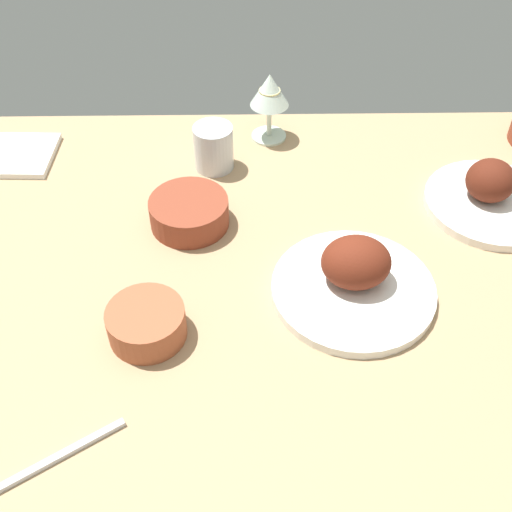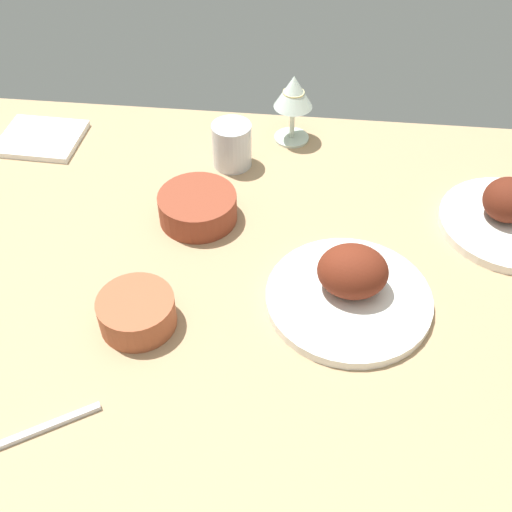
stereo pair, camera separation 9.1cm
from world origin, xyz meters
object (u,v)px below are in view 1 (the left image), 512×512
object	(u,v)px
bowl_onions	(146,322)
fork_loose	(54,459)
plate_far_side	(354,278)
wine_glass	(270,94)
water_tumbler	(214,148)
bowl_cream	(189,211)
plate_center_main	(491,195)
folded_napkin	(13,155)

from	to	relation	value
bowl_onions	fork_loose	bearing A→B (deg)	-115.89
plate_far_side	bowl_onions	world-z (taller)	plate_far_side
bowl_onions	wine_glass	size ratio (longest dim) A/B	0.81
water_tumbler	fork_loose	world-z (taller)	water_tumbler
bowl_cream	wine_glass	bearing A→B (deg)	61.08
wine_glass	plate_center_main	bearing A→B (deg)	-29.78
water_tumbler	wine_glass	bearing A→B (deg)	42.22
water_tumbler	folded_napkin	bearing A→B (deg)	175.04
bowl_onions	folded_napkin	distance (cm)	54.08
folded_napkin	bowl_cream	bearing A→B (deg)	-29.09
wine_glass	folded_napkin	bearing A→B (deg)	-172.82
water_tumbler	folded_napkin	distance (cm)	39.82
plate_far_side	wine_glass	bearing A→B (deg)	105.62
bowl_onions	water_tumbler	size ratio (longest dim) A/B	1.31
plate_far_side	bowl_cream	world-z (taller)	plate_far_side
bowl_onions	plate_center_main	bearing A→B (deg)	26.08
bowl_onions	wine_glass	distance (cm)	54.52
wine_glass	water_tumbler	bearing A→B (deg)	-137.78
plate_center_main	plate_far_side	size ratio (longest dim) A/B	0.94
plate_center_main	plate_far_side	bearing A→B (deg)	-143.26
plate_far_side	bowl_cream	xyz separation A→B (cm)	(-26.31, 16.06, 0.02)
plate_center_main	folded_napkin	bearing A→B (deg)	169.90
folded_napkin	water_tumbler	bearing A→B (deg)	-4.96
plate_center_main	wine_glass	xyz separation A→B (cm)	(-38.75, 22.18, 7.56)
folded_napkin	fork_loose	size ratio (longest dim) A/B	0.83
plate_far_side	bowl_onions	xyz separation A→B (cm)	(-30.99, -8.25, 0.03)
plate_far_side	water_tumbler	size ratio (longest dim) A/B	2.93
water_tumbler	folded_napkin	xyz separation A→B (cm)	(-39.49, 3.43, -3.73)
plate_far_side	folded_napkin	size ratio (longest dim) A/B	1.61
plate_far_side	fork_loose	xyz separation A→B (cm)	(-40.57, -28.00, -2.32)
bowl_onions	fork_loose	xyz separation A→B (cm)	(-9.58, -19.75, -2.35)
plate_center_main	plate_far_side	xyz separation A→B (cm)	(-26.93, -20.11, 0.35)
plate_far_side	wine_glass	world-z (taller)	wine_glass
wine_glass	water_tumbler	xyz separation A→B (cm)	(-10.75, -9.76, -5.59)
plate_center_main	fork_loose	distance (cm)	82.91
bowl_onions	bowl_cream	size ratio (longest dim) A/B	0.84
plate_far_side	folded_napkin	xyz separation A→B (cm)	(-62.06, 35.95, -2.12)
bowl_onions	fork_loose	size ratio (longest dim) A/B	0.60
bowl_cream	fork_loose	bearing A→B (deg)	-107.94
wine_glass	water_tumbler	distance (cm)	15.56
bowl_cream	wine_glass	size ratio (longest dim) A/B	0.97
folded_napkin	fork_loose	xyz separation A→B (cm)	(21.49, -63.95, -0.20)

